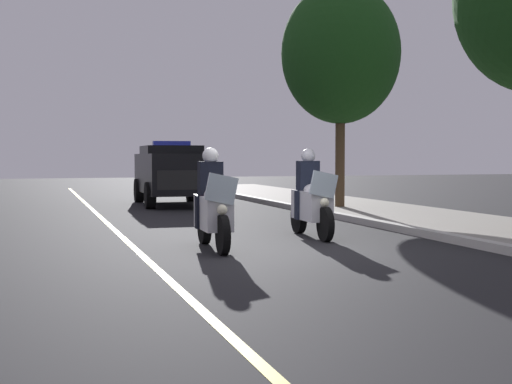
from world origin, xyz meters
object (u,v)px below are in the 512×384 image
object	(u,v)px
police_motorcycle_lead_right	(311,201)
police_motorcycle_lead_left	(213,208)
police_suv	(172,172)
cyclist_background	(189,174)
tree_far_back	(341,54)

from	to	relation	value
police_motorcycle_lead_right	police_motorcycle_lead_left	bearing A→B (deg)	-63.79
police_suv	cyclist_background	size ratio (longest dim) A/B	2.82
police_motorcycle_lead_right	cyclist_background	world-z (taller)	police_motorcycle_lead_right
cyclist_background	tree_far_back	xyz separation A→B (m)	(8.81, 2.61, 3.67)
police_motorcycle_lead_right	cyclist_background	distance (m)	14.99
police_motorcycle_lead_right	police_suv	size ratio (longest dim) A/B	0.43
police_suv	police_motorcycle_lead_left	bearing A→B (deg)	-7.14
police_motorcycle_lead_right	police_suv	xyz separation A→B (m)	(-9.71, -0.88, 0.37)
police_suv	tree_far_back	distance (m)	6.54
police_motorcycle_lead_left	tree_far_back	size ratio (longest dim) A/B	0.33
police_motorcycle_lead_right	tree_far_back	world-z (taller)	tree_far_back
police_motorcycle_lead_left	police_suv	bearing A→B (deg)	172.86
police_motorcycle_lead_left	cyclist_background	xyz separation A→B (m)	(-16.07, 3.01, 0.14)
police_motorcycle_lead_right	tree_far_back	xyz separation A→B (m)	(-6.16, 3.39, 3.82)
police_motorcycle_lead_left	tree_far_back	distance (m)	9.94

